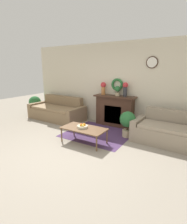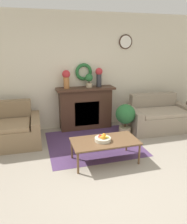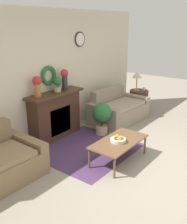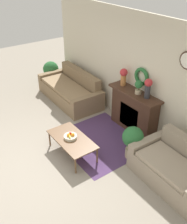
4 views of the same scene
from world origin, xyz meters
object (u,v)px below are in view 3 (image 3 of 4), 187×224
at_px(mug, 144,89).
at_px(vase_on_mantel_left, 37,85).
at_px(potted_plant_on_mantel, 57,83).
at_px(vase_on_mantel_right, 65,78).
at_px(fireplace, 55,115).
at_px(fruit_bowl, 118,140).
at_px(loveseat_right, 118,110).
at_px(side_table_by_loveseat, 139,100).
at_px(table_lamp, 137,75).
at_px(potted_plant_floor_by_loveseat, 102,115).
at_px(coffee_table, 119,142).

xyz_separation_m(mug, vase_on_mantel_left, (-3.34, 0.65, 0.63)).
xyz_separation_m(vase_on_mantel_left, potted_plant_on_mantel, (0.53, -0.02, -0.06)).
bearing_deg(vase_on_mantel_right, fireplace, -179.05).
bearing_deg(fruit_bowl, vase_on_mantel_left, 100.89).
relative_size(fruit_bowl, vase_on_mantel_right, 0.63).
relative_size(loveseat_right, side_table_by_loveseat, 2.71).
relative_size(table_lamp, vase_on_mantel_left, 1.30).
bearing_deg(potted_plant_on_mantel, mug, -12.66).
relative_size(mug, potted_plant_floor_by_loveseat, 0.12).
bearing_deg(side_table_by_loveseat, vase_on_mantel_right, 167.12).
bearing_deg(vase_on_mantel_left, mug, -11.03).
distance_m(table_lamp, vase_on_mantel_left, 3.21).
bearing_deg(loveseat_right, coffee_table, -144.54).
relative_size(coffee_table, mug, 13.10).
bearing_deg(potted_plant_on_mantel, fireplace, 170.80).
xyz_separation_m(side_table_by_loveseat, mug, (0.12, -0.09, 0.33)).
xyz_separation_m(fireplace, side_table_by_loveseat, (2.78, -0.55, -0.22)).
xyz_separation_m(coffee_table, mug, (2.98, 1.03, 0.26)).
relative_size(fireplace, side_table_by_loveseat, 2.37).
bearing_deg(table_lamp, side_table_by_loveseat, -38.66).
height_order(mug, potted_plant_on_mantel, potted_plant_on_mantel).
xyz_separation_m(coffee_table, side_table_by_loveseat, (2.86, 1.12, -0.07)).
xyz_separation_m(loveseat_right, side_table_by_loveseat, (1.10, -0.01, -0.00)).
height_order(fruit_bowl, table_lamp, table_lamp).
height_order(coffee_table, table_lamp, table_lamp).
xyz_separation_m(potted_plant_on_mantel, potted_plant_floor_by_loveseat, (0.65, -0.70, -0.75)).
xyz_separation_m(side_table_by_loveseat, potted_plant_floor_by_loveseat, (-2.05, -0.16, 0.16)).
height_order(potted_plant_on_mantel, potted_plant_floor_by_loveseat, potted_plant_on_mantel).
bearing_deg(potted_plant_on_mantel, potted_plant_floor_by_loveseat, -47.42).
height_order(fireplace, potted_plant_floor_by_loveseat, fireplace).
relative_size(side_table_by_loveseat, potted_plant_on_mantel, 1.84).
xyz_separation_m(mug, potted_plant_on_mantel, (-2.81, 0.63, 0.57)).
distance_m(loveseat_right, table_lamp, 1.26).
xyz_separation_m(coffee_table, vase_on_mantel_left, (-0.37, 1.68, 0.89)).
relative_size(potted_plant_on_mantel, potted_plant_floor_by_loveseat, 0.43).
bearing_deg(potted_plant_floor_by_loveseat, coffee_table, -130.10).
distance_m(table_lamp, vase_on_mantel_right, 2.44).
xyz_separation_m(fireplace, table_lamp, (2.72, -0.50, 0.51)).
bearing_deg(fireplace, mug, -12.55).
xyz_separation_m(coffee_table, vase_on_mantel_right, (0.41, 1.68, 0.91)).
distance_m(side_table_by_loveseat, potted_plant_floor_by_loveseat, 2.06).
height_order(mug, potted_plant_floor_by_loveseat, potted_plant_floor_by_loveseat).
distance_m(vase_on_mantel_right, potted_plant_on_mantel, 0.26).
bearing_deg(side_table_by_loveseat, table_lamp, 141.34).
xyz_separation_m(fruit_bowl, vase_on_mantel_right, (0.45, 1.69, 0.84)).
height_order(fireplace, fruit_bowl, fireplace).
bearing_deg(fireplace, table_lamp, -10.43).
height_order(vase_on_mantel_left, potted_plant_floor_by_loveseat, vase_on_mantel_left).
relative_size(fireplace, coffee_table, 1.20).
height_order(loveseat_right, coffee_table, loveseat_right).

